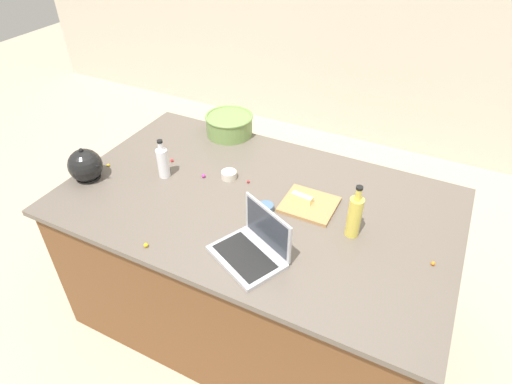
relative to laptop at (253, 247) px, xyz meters
name	(u,v)px	position (x,y,z in m)	size (l,w,h in m)	color
ground_plane	(256,311)	(-0.16, 0.35, -0.95)	(12.00, 12.00, 0.00)	#B7A88E
wall_back	(384,5)	(-0.16, 2.79, 0.35)	(8.00, 0.10, 2.60)	beige
island_counter	(256,261)	(-0.16, 0.35, -0.50)	(1.98, 1.20, 0.90)	brown
laptop	(253,247)	(0.00, 0.00, 0.00)	(0.37, 0.34, 0.22)	#B7B7BC
mixing_bowl_large	(229,124)	(-0.62, 0.88, 0.02)	(0.30, 0.30, 0.13)	#72934C
bottle_vinegar	(163,162)	(-0.71, 0.32, 0.04)	(0.06, 0.06, 0.22)	white
bottle_oil	(354,216)	(0.34, 0.32, 0.06)	(0.06, 0.06, 0.27)	#DBC64C
kettle	(85,166)	(-1.06, 0.11, 0.03)	(0.21, 0.18, 0.20)	black
cutting_board	(309,205)	(0.09, 0.43, -0.04)	(0.26, 0.24, 0.02)	#AD7F4C
butter_stick_left	(302,198)	(0.05, 0.43, -0.01)	(0.11, 0.04, 0.04)	#F4E58C
ramekin_small	(266,208)	(-0.08, 0.29, -0.03)	(0.08, 0.08, 0.04)	slate
ramekin_medium	(229,175)	(-0.38, 0.46, -0.03)	(0.08, 0.08, 0.04)	beige
candy_0	(212,138)	(-0.68, 0.77, -0.04)	(0.02, 0.02, 0.02)	blue
candy_1	(203,176)	(-0.51, 0.40, -0.04)	(0.02, 0.02, 0.02)	#CC3399
candy_2	(172,160)	(-0.75, 0.45, -0.04)	(0.02, 0.02, 0.02)	red
candy_3	(248,182)	(-0.27, 0.46, -0.04)	(0.01, 0.01, 0.01)	red
candy_4	(108,165)	(-1.05, 0.25, -0.04)	(0.02, 0.02, 0.02)	yellow
candy_5	(433,263)	(0.71, 0.29, -0.04)	(0.02, 0.02, 0.02)	orange
candy_6	(146,245)	(-0.45, -0.17, -0.04)	(0.02, 0.02, 0.02)	yellow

